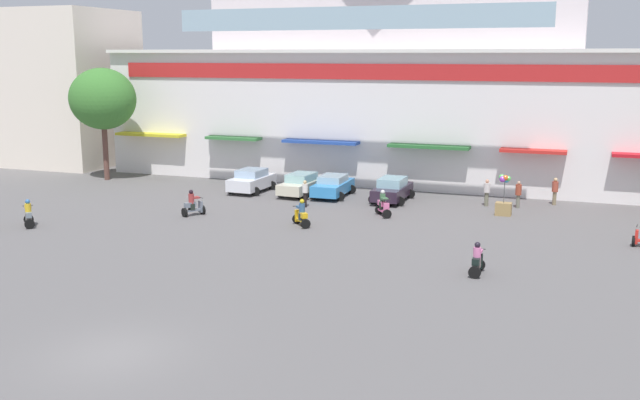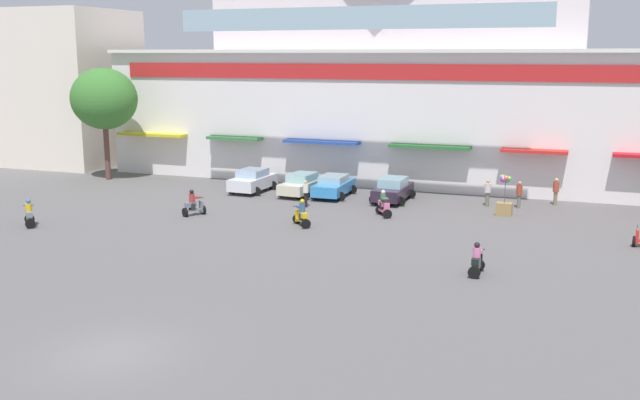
# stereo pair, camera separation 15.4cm
# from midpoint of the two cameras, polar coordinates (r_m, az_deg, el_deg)

# --- Properties ---
(ground_plane) EXTENTS (128.00, 128.00, 0.00)m
(ground_plane) POSITION_cam_midpoint_polar(r_m,az_deg,el_deg) (34.65, -3.20, -3.92)
(ground_plane) COLOR #5E5C5C
(colonial_building) EXTENTS (42.28, 19.42, 18.18)m
(colonial_building) POSITION_cam_midpoint_polar(r_m,az_deg,el_deg) (56.34, 6.60, 9.98)
(colonial_building) COLOR white
(colonial_building) RESTS_ON ground
(flank_building_left) EXTENTS (13.73, 9.08, 12.70)m
(flank_building_left) POSITION_cam_midpoint_polar(r_m,az_deg,el_deg) (66.66, -20.54, 8.28)
(flank_building_left) COLOR silver
(flank_building_left) RESTS_ON ground
(plaza_tree_0) EXTENTS (5.00, 4.32, 8.17)m
(plaza_tree_0) POSITION_cam_midpoint_polar(r_m,az_deg,el_deg) (55.45, -16.51, 7.60)
(plaza_tree_0) COLOR brown
(plaza_tree_0) RESTS_ON ground
(parked_car_0) EXTENTS (2.54, 3.98, 1.55)m
(parked_car_0) POSITION_cam_midpoint_polar(r_m,az_deg,el_deg) (49.09, -5.22, 1.54)
(parked_car_0) COLOR silver
(parked_car_0) RESTS_ON ground
(parked_car_1) EXTENTS (2.47, 4.33, 1.45)m
(parked_car_1) POSITION_cam_midpoint_polar(r_m,az_deg,el_deg) (47.81, -1.31, 1.26)
(parked_car_1) COLOR beige
(parked_car_1) RESTS_ON ground
(parked_car_2) EXTENTS (2.41, 4.20, 1.42)m
(parked_car_2) POSITION_cam_midpoint_polar(r_m,az_deg,el_deg) (47.24, 1.17, 1.13)
(parked_car_2) COLOR #3488D0
(parked_car_2) RESTS_ON ground
(parked_car_3) EXTENTS (2.35, 4.23, 1.51)m
(parked_car_3) POSITION_cam_midpoint_polar(r_m,az_deg,el_deg) (45.96, 5.84, 0.83)
(parked_car_3) COLOR #2B1E2E
(parked_car_3) RESTS_ON ground
(scooter_rider_1) EXTENTS (1.20, 1.38, 1.52)m
(scooter_rider_1) POSITION_cam_midpoint_polar(r_m,az_deg,el_deg) (41.66, 5.12, -0.43)
(scooter_rider_1) COLOR black
(scooter_rider_1) RESTS_ON ground
(scooter_rider_2) EXTENTS (1.14, 1.38, 1.53)m
(scooter_rider_2) POSITION_cam_midpoint_polar(r_m,az_deg,el_deg) (42.32, -9.79, -0.39)
(scooter_rider_2) COLOR black
(scooter_rider_2) RESTS_ON ground
(scooter_rider_4) EXTENTS (1.36, 1.42, 1.52)m
(scooter_rider_4) POSITION_cam_midpoint_polar(r_m,az_deg,el_deg) (39.14, -1.33, -1.19)
(scooter_rider_4) COLOR black
(scooter_rider_4) RESTS_ON ground
(scooter_rider_5) EXTENTS (1.34, 1.37, 1.52)m
(scooter_rider_5) POSITION_cam_midpoint_polar(r_m,az_deg,el_deg) (42.11, -21.74, -1.09)
(scooter_rider_5) COLOR black
(scooter_rider_5) RESTS_ON ground
(scooter_rider_6) EXTENTS (0.54, 1.31, 1.45)m
(scooter_rider_6) POSITION_cam_midpoint_polar(r_m,az_deg,el_deg) (31.29, 12.33, -4.71)
(scooter_rider_6) COLOR black
(scooter_rider_6) RESTS_ON ground
(pedestrian_0) EXTENTS (0.47, 0.47, 1.66)m
(pedestrian_0) POSITION_cam_midpoint_polar(r_m,az_deg,el_deg) (45.38, 13.11, 0.68)
(pedestrian_0) COLOR #6A6853
(pedestrian_0) RESTS_ON ground
(pedestrian_1) EXTENTS (0.48, 0.48, 1.65)m
(pedestrian_1) POSITION_cam_midpoint_polar(r_m,az_deg,el_deg) (45.27, 15.45, 0.53)
(pedestrian_1) COLOR #6B6A5A
(pedestrian_1) RESTS_ON ground
(pedestrian_2) EXTENTS (0.51, 0.51, 1.69)m
(pedestrian_2) POSITION_cam_midpoint_polar(r_m,az_deg,el_deg) (46.85, 18.11, 0.77)
(pedestrian_2) COLOR #816F52
(pedestrian_2) RESTS_ON ground
(pedestrian_3) EXTENTS (0.38, 0.38, 1.65)m
(pedestrian_3) POSITION_cam_midpoint_polar(r_m,az_deg,el_deg) (43.95, -1.03, 0.65)
(pedestrian_3) COLOR black
(pedestrian_3) RESTS_ON ground
(balloon_vendor_cart) EXTENTS (0.91, 0.63, 2.38)m
(balloon_vendor_cart) POSITION_cam_midpoint_polar(r_m,az_deg,el_deg) (42.98, 14.37, 0.08)
(balloon_vendor_cart) COLOR #997C4B
(balloon_vendor_cart) RESTS_ON ground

